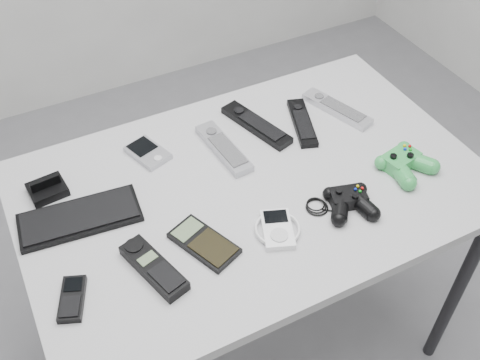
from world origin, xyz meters
name	(u,v)px	position (x,y,z in m)	size (l,w,h in m)	color
floor	(269,359)	(0.00, 0.00, 0.00)	(3.50, 3.50, 0.00)	slate
desk	(253,201)	(-0.02, 0.10, 0.71)	(1.16, 0.75, 0.78)	#AFAFB2
pda_keyboard	(80,217)	(-0.45, 0.17, 0.79)	(0.28, 0.12, 0.02)	black
dock_bracket	(46,186)	(-0.49, 0.30, 0.80)	(0.09, 0.08, 0.05)	black
pda	(148,152)	(-0.22, 0.32, 0.79)	(0.07, 0.12, 0.02)	#A7A7AE
remote_silver_a	(224,148)	(-0.04, 0.24, 0.79)	(0.05, 0.22, 0.02)	#A7A7AE
remote_black_a	(256,124)	(0.09, 0.29, 0.79)	(0.05, 0.23, 0.02)	black
remote_black_b	(302,122)	(0.21, 0.24, 0.79)	(0.05, 0.20, 0.02)	black
remote_silver_b	(337,108)	(0.33, 0.25, 0.79)	(0.05, 0.22, 0.02)	#B6B5BD
mobile_phone	(72,298)	(-0.52, -0.04, 0.79)	(0.05, 0.11, 0.02)	black
cordless_handset	(154,267)	(-0.34, -0.05, 0.79)	(0.06, 0.18, 0.03)	black
calculator	(204,243)	(-0.22, -0.03, 0.79)	(0.08, 0.16, 0.02)	black
mp3_player	(277,229)	(-0.05, -0.07, 0.79)	(0.11, 0.11, 0.02)	white
controller_black	(350,201)	(0.15, -0.08, 0.80)	(0.21, 0.13, 0.04)	black
controller_green	(405,162)	(0.35, -0.03, 0.80)	(0.13, 0.14, 0.05)	green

